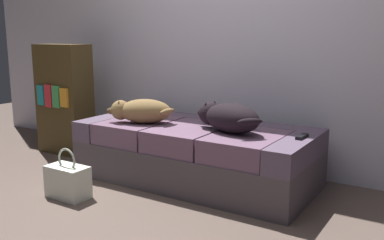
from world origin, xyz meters
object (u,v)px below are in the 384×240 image
object	(u,v)px
handbag	(68,181)
bookshelf	(64,99)
couch	(195,153)
tv_remote	(302,137)
dog_tan	(141,111)
dog_dark	(228,117)

from	to	relation	value
handbag	bookshelf	distance (m)	1.39
couch	tv_remote	xyz separation A→B (m)	(0.88, 0.02, 0.25)
couch	bookshelf	world-z (taller)	bookshelf
dog_tan	bookshelf	size ratio (longest dim) A/B	0.51
dog_tan	bookshelf	bearing A→B (deg)	169.29
couch	dog_tan	world-z (taller)	dog_tan
dog_tan	handbag	bearing A→B (deg)	-104.68
couch	tv_remote	distance (m)	0.91
couch	bookshelf	bearing A→B (deg)	178.08
couch	bookshelf	size ratio (longest dim) A/B	1.75
dog_dark	handbag	world-z (taller)	dog_dark
couch	handbag	size ratio (longest dim) A/B	5.08
couch	bookshelf	distance (m)	1.63
couch	tv_remote	world-z (taller)	tv_remote
dog_dark	tv_remote	bearing A→B (deg)	9.89
tv_remote	handbag	xyz separation A→B (m)	(-1.48, -0.85, -0.36)
dog_tan	handbag	size ratio (longest dim) A/B	1.49
dog_tan	tv_remote	xyz separation A→B (m)	(1.30, 0.19, -0.09)
dog_tan	couch	bearing A→B (deg)	21.43
dog_tan	dog_dark	xyz separation A→B (m)	(0.76, 0.09, 0.01)
tv_remote	handbag	bearing A→B (deg)	-147.22
dog_dark	tv_remote	distance (m)	0.56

